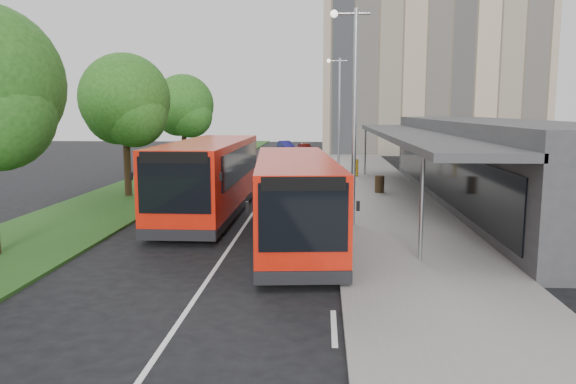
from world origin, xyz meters
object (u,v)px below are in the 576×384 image
bollard (357,168)px  car_far (285,145)px  bus_main (294,200)px  bus_second (210,178)px  tree_mid (125,105)px  tree_far (183,109)px  lamp_post_far (338,106)px  car_near (305,148)px  litter_bin (379,184)px  lamp_post_near (352,104)px

bollard → car_far: 26.60m
bus_main → bollard: size_ratio=9.31×
bus_main → bus_second: (-3.84, 4.82, 0.13)m
tree_mid → bus_second: bearing=-43.0°
tree_far → bus_main: tree_far is taller
lamp_post_far → bus_second: (-5.86, -17.87, -3.08)m
tree_mid → car_near: size_ratio=2.02×
bus_main → lamp_post_far: bearing=79.6°
bus_main → bus_second: 6.16m
tree_far → tree_mid: bearing=-90.0°
car_near → car_far: 6.14m
litter_bin → car_far: car_far is taller
car_near → lamp_post_near: bearing=-98.3°
tree_far → bus_main: bearing=-67.3°
car_far → bollard: bearing=-97.9°
bollard → bus_main: bearing=-99.8°
tree_far → litter_bin: 17.27m
bollard → bus_second: bearing=-117.4°
litter_bin → bollard: size_ratio=0.79×
tree_mid → tree_far: size_ratio=1.04×
tree_far → bollard: bearing=-15.4°
litter_bin → bus_second: bearing=-140.9°
litter_bin → tree_far: bearing=140.9°
litter_bin → bus_main: bearing=-109.5°
bus_main → litter_bin: size_ratio=11.78×
bus_second → car_near: 33.81m
bollard → tree_far: bearing=164.6°
bus_main → litter_bin: bearing=65.2°
lamp_post_near → bus_main: bearing=-126.9°
tree_mid → tree_far: bearing=90.0°
tree_far → lamp_post_near: lamp_post_near is taller
tree_far → bus_second: 17.96m
bus_main → car_near: (-0.89, 38.48, -0.88)m
tree_far → lamp_post_far: (11.13, 0.95, 0.19)m
bus_main → car_near: size_ratio=2.90×
tree_far → lamp_post_far: size_ratio=0.88×
tree_far → car_near: 19.06m
tree_far → lamp_post_far: 11.17m
lamp_post_near → bus_second: 6.95m
bus_second → car_near: (2.95, 33.66, -1.02)m
tree_far → bus_second: (5.27, -16.92, -2.90)m
bus_second → litter_bin: 10.08m
tree_far → lamp_post_near: bearing=-59.7°
bus_second → litter_bin: bus_second is taller
bus_second → car_far: 39.36m
car_near → car_far: bearing=99.6°
lamp_post_far → car_far: (-5.27, 21.47, -4.19)m
lamp_post_far → car_near: lamp_post_far is taller
lamp_post_far → litter_bin: bearing=-80.5°
tree_mid → bus_second: 7.85m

